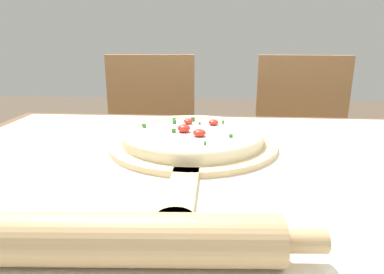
{
  "coord_description": "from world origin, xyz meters",
  "views": [
    {
      "loc": [
        0.01,
        -0.6,
        0.97
      ],
      "look_at": [
        -0.04,
        0.09,
        0.77
      ],
      "focal_mm": 32.0,
      "sensor_mm": 36.0,
      "label": 1
    }
  ],
  "objects": [
    {
      "name": "pizza_peel",
      "position": [
        -0.04,
        0.1,
        0.75
      ],
      "size": [
        0.36,
        0.53,
        0.01
      ],
      "color": "#D6B784",
      "rests_on": "towel_cloth"
    },
    {
      "name": "rolling_pin",
      "position": [
        -0.09,
        -0.29,
        0.77
      ],
      "size": [
        0.43,
        0.08,
        0.06
      ],
      "rotation": [
        0.0,
        0.0,
        0.06
      ],
      "color": "tan",
      "rests_on": "towel_cloth"
    },
    {
      "name": "chair_left",
      "position": [
        -0.28,
        0.79,
        0.52
      ],
      "size": [
        0.43,
        0.43,
        0.9
      ],
      "rotation": [
        0.0,
        0.0,
        0.07
      ],
      "color": "#A37547",
      "rests_on": "ground_plane"
    },
    {
      "name": "pizza",
      "position": [
        -0.04,
        0.12,
        0.77
      ],
      "size": [
        0.3,
        0.3,
        0.04
      ],
      "color": "beige",
      "rests_on": "pizza_peel"
    },
    {
      "name": "towel_cloth",
      "position": [
        0.0,
        0.0,
        0.74
      ],
      "size": [
        1.13,
        0.81,
        0.0
      ],
      "color": "white",
      "rests_on": "dining_table"
    },
    {
      "name": "chair_right",
      "position": [
        0.36,
        0.79,
        0.52
      ],
      "size": [
        0.43,
        0.43,
        0.9
      ],
      "rotation": [
        0.0,
        0.0,
        -0.08
      ],
      "color": "#A37547",
      "rests_on": "ground_plane"
    },
    {
      "name": "dining_table",
      "position": [
        0.0,
        0.0,
        0.63
      ],
      "size": [
        1.21,
        0.89,
        0.74
      ],
      "color": "brown",
      "rests_on": "ground_plane"
    }
  ]
}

